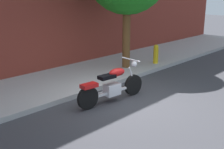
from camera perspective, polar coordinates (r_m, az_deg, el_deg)
ground_plane at (r=8.09m, az=3.29°, el=-5.25°), size 60.00×60.00×0.00m
sidewalk at (r=9.87m, az=-8.39°, el=-0.96°), size 25.04×2.85×0.14m
motorcycle at (r=7.90m, az=-0.04°, el=-2.23°), size 2.25×0.70×1.11m
fire_hydrant at (r=11.71m, az=8.65°, el=3.71°), size 0.20×0.20×0.91m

